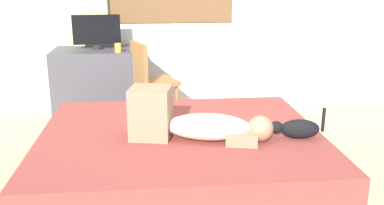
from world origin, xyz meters
name	(u,v)px	position (x,y,z in m)	size (l,w,h in m)	color
ground_plane	(191,200)	(0.00, 0.00, 0.00)	(16.00, 16.00, 0.00)	tan
bed	(181,161)	(-0.05, 0.18, 0.21)	(1.97, 1.67, 0.43)	brown
person_lying	(193,122)	(0.02, 0.05, 0.54)	(0.94, 0.42, 0.34)	#CCB299
cat	(297,128)	(0.70, -0.01, 0.50)	(0.36, 0.14, 0.21)	black
desk	(99,84)	(-0.79, 1.85, 0.37)	(0.90, 0.56, 0.74)	#38383D
tv_monitor	(97,31)	(-0.78, 1.85, 0.92)	(0.48, 0.10, 0.35)	black
cup	(118,48)	(-0.56, 1.65, 0.78)	(0.06, 0.06, 0.09)	gold
chair_by_desk	(149,78)	(-0.26, 1.49, 0.51)	(0.49, 0.49, 0.86)	brown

